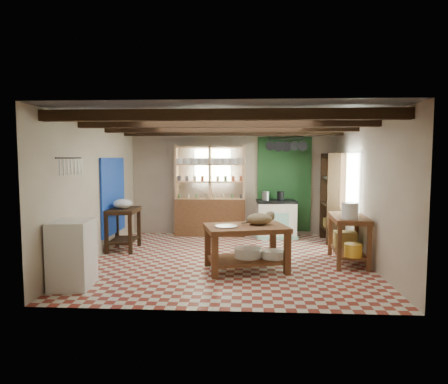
# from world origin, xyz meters

# --- Properties ---
(floor) EXTENTS (5.00, 5.00, 0.02)m
(floor) POSITION_xyz_m (0.00, 0.00, -0.01)
(floor) COLOR maroon
(floor) RESTS_ON ground
(ceiling) EXTENTS (5.00, 5.00, 0.02)m
(ceiling) POSITION_xyz_m (0.00, 0.00, 2.60)
(ceiling) COLOR #48484D
(ceiling) RESTS_ON wall_back
(wall_back) EXTENTS (5.00, 0.04, 2.60)m
(wall_back) POSITION_xyz_m (0.00, 2.50, 1.30)
(wall_back) COLOR #B9AA95
(wall_back) RESTS_ON floor
(wall_front) EXTENTS (5.00, 0.04, 2.60)m
(wall_front) POSITION_xyz_m (0.00, -2.50, 1.30)
(wall_front) COLOR #B9AA95
(wall_front) RESTS_ON floor
(wall_left) EXTENTS (0.04, 5.00, 2.60)m
(wall_left) POSITION_xyz_m (-2.50, 0.00, 1.30)
(wall_left) COLOR #B9AA95
(wall_left) RESTS_ON floor
(wall_right) EXTENTS (0.04, 5.00, 2.60)m
(wall_right) POSITION_xyz_m (2.50, 0.00, 1.30)
(wall_right) COLOR #B9AA95
(wall_right) RESTS_ON floor
(ceiling_beams) EXTENTS (5.00, 3.80, 0.15)m
(ceiling_beams) POSITION_xyz_m (0.00, 0.00, 2.48)
(ceiling_beams) COLOR black
(ceiling_beams) RESTS_ON ceiling
(blue_wall_patch) EXTENTS (0.04, 1.40, 1.60)m
(blue_wall_patch) POSITION_xyz_m (-2.47, 0.90, 1.10)
(blue_wall_patch) COLOR #173EAF
(blue_wall_patch) RESTS_ON wall_left
(green_wall_patch) EXTENTS (1.30, 0.04, 2.30)m
(green_wall_patch) POSITION_xyz_m (1.25, 2.47, 1.25)
(green_wall_patch) COLOR #1B451E
(green_wall_patch) RESTS_ON wall_back
(window_back) EXTENTS (0.90, 0.02, 0.80)m
(window_back) POSITION_xyz_m (-0.50, 2.48, 1.70)
(window_back) COLOR beige
(window_back) RESTS_ON wall_back
(window_right) EXTENTS (0.02, 1.30, 1.20)m
(window_right) POSITION_xyz_m (2.48, 1.00, 1.40)
(window_right) COLOR beige
(window_right) RESTS_ON wall_right
(utensil_rail) EXTENTS (0.06, 0.90, 0.28)m
(utensil_rail) POSITION_xyz_m (-2.44, -1.20, 1.78)
(utensil_rail) COLOR black
(utensil_rail) RESTS_ON wall_left
(pot_rack) EXTENTS (0.86, 0.12, 0.36)m
(pot_rack) POSITION_xyz_m (1.25, 2.05, 2.18)
(pot_rack) COLOR black
(pot_rack) RESTS_ON ceiling
(shelving_unit) EXTENTS (1.70, 0.34, 2.20)m
(shelving_unit) POSITION_xyz_m (-0.55, 2.31, 1.10)
(shelving_unit) COLOR #DAAC7E
(shelving_unit) RESTS_ON floor
(tall_rack) EXTENTS (0.40, 0.86, 2.00)m
(tall_rack) POSITION_xyz_m (2.28, 1.80, 1.00)
(tall_rack) COLOR black
(tall_rack) RESTS_ON floor
(work_table) EXTENTS (1.52, 1.20, 0.76)m
(work_table) POSITION_xyz_m (0.33, -0.65, 0.38)
(work_table) COLOR brown
(work_table) RESTS_ON floor
(stove) EXTENTS (0.96, 0.68, 0.90)m
(stove) POSITION_xyz_m (1.04, 2.15, 0.45)
(stove) COLOR white
(stove) RESTS_ON floor
(prep_table) EXTENTS (0.62, 0.87, 0.86)m
(prep_table) POSITION_xyz_m (-2.20, 0.68, 0.43)
(prep_table) COLOR black
(prep_table) RESTS_ON floor
(white_cabinet) EXTENTS (0.61, 0.71, 0.99)m
(white_cabinet) POSITION_xyz_m (-2.22, -1.69, 0.50)
(white_cabinet) COLOR silver
(white_cabinet) RESTS_ON floor
(right_counter) EXTENTS (0.68, 1.23, 0.86)m
(right_counter) POSITION_xyz_m (2.18, -0.08, 0.43)
(right_counter) COLOR brown
(right_counter) RESTS_ON floor
(cat) EXTENTS (0.54, 0.49, 0.20)m
(cat) POSITION_xyz_m (0.56, -0.54, 0.86)
(cat) COLOR #947D56
(cat) RESTS_ON work_table
(steel_tray) EXTENTS (0.46, 0.46, 0.02)m
(steel_tray) POSITION_xyz_m (0.00, -0.79, 0.77)
(steel_tray) COLOR #B4B5BC
(steel_tray) RESTS_ON work_table
(basin_large) EXTENTS (0.57, 0.57, 0.16)m
(basin_large) POSITION_xyz_m (0.37, -0.59, 0.28)
(basin_large) COLOR silver
(basin_large) RESTS_ON work_table
(basin_small) EXTENTS (0.46, 0.46, 0.13)m
(basin_small) POSITION_xyz_m (0.79, -0.64, 0.27)
(basin_small) COLOR silver
(basin_small) RESTS_ON work_table
(kettle_left) EXTENTS (0.19, 0.19, 0.20)m
(kettle_left) POSITION_xyz_m (0.79, 2.13, 1.00)
(kettle_left) COLOR #B4B5BC
(kettle_left) RESTS_ON stove
(kettle_right) EXTENTS (0.18, 0.18, 0.21)m
(kettle_right) POSITION_xyz_m (1.14, 2.16, 1.00)
(kettle_right) COLOR black
(kettle_right) RESTS_ON stove
(enamel_bowl) EXTENTS (0.41, 0.41, 0.20)m
(enamel_bowl) POSITION_xyz_m (-2.20, 0.68, 0.96)
(enamel_bowl) COLOR silver
(enamel_bowl) RESTS_ON prep_table
(white_bucket) EXTENTS (0.30, 0.30, 0.28)m
(white_bucket) POSITION_xyz_m (2.11, -0.42, 1.00)
(white_bucket) COLOR silver
(white_bucket) RESTS_ON right_counter
(wicker_basket) EXTENTS (0.43, 0.35, 0.28)m
(wicker_basket) POSITION_xyz_m (2.20, 0.22, 0.37)
(wicker_basket) COLOR olive
(wicker_basket) RESTS_ON right_counter
(yellow_tub) EXTENTS (0.32, 0.32, 0.22)m
(yellow_tub) POSITION_xyz_m (2.15, -0.53, 0.34)
(yellow_tub) COLOR gold
(yellow_tub) RESTS_ON right_counter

